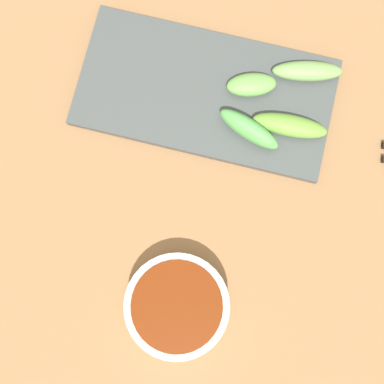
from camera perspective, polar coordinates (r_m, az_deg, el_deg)
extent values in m
cube|color=#986C45|center=(0.62, 0.84, 0.07)|extent=(2.10, 2.10, 0.02)
cylinder|color=silver|center=(0.59, -1.79, -13.46)|extent=(0.13, 0.13, 0.04)
cylinder|color=maroon|center=(0.58, -1.82, -13.53)|extent=(0.11, 0.11, 0.02)
cube|color=#474D4C|center=(0.64, 1.64, 11.87)|extent=(0.17, 0.33, 0.01)
ellipsoid|color=#79A759|center=(0.65, 13.72, 13.97)|extent=(0.05, 0.10, 0.02)
ellipsoid|color=#70A33D|center=(0.62, 11.71, 7.85)|extent=(0.03, 0.10, 0.02)
ellipsoid|color=#5CB355|center=(0.61, 6.87, 7.53)|extent=(0.05, 0.09, 0.03)
ellipsoid|color=#70AD51|center=(0.63, 7.18, 12.70)|extent=(0.05, 0.07, 0.02)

